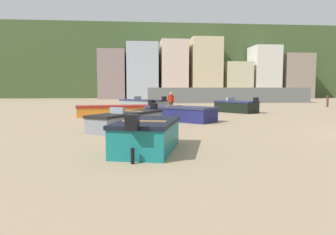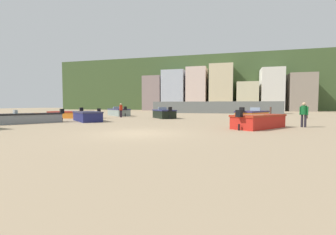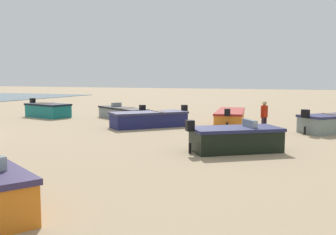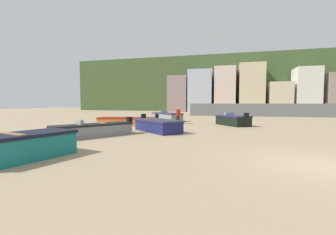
# 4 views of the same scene
# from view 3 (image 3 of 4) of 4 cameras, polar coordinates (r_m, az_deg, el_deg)

# --- Properties ---
(boat_navy_0) EXTENTS (4.26, 4.13, 1.19)m
(boat_navy_0) POSITION_cam_3_polar(r_m,az_deg,el_deg) (22.04, -2.79, -0.24)
(boat_navy_0) COLOR navy
(boat_navy_0) RESTS_ON ground
(boat_teal_3) EXTENTS (2.40, 3.71, 1.27)m
(boat_teal_3) POSITION_cam_3_polar(r_m,az_deg,el_deg) (28.74, -17.16, 1.03)
(boat_teal_3) COLOR #157070
(boat_teal_3) RESTS_ON ground
(boat_orange_4) EXTENTS (5.62, 2.53, 1.06)m
(boat_orange_4) POSITION_cam_3_polar(r_m,az_deg,el_deg) (24.65, 9.10, 0.19)
(boat_orange_4) COLOR orange
(boat_orange_4) RESTS_ON ground
(boat_black_5) EXTENTS (3.29, 3.68, 1.23)m
(boat_black_5) POSITION_cam_3_polar(r_m,az_deg,el_deg) (15.02, 9.82, -3.10)
(boat_black_5) COLOR black
(boat_black_5) RESTS_ON ground
(boat_grey_7) EXTENTS (3.65, 4.79, 1.11)m
(boat_grey_7) POSITION_cam_3_polar(r_m,az_deg,el_deg) (26.21, -6.67, 0.64)
(boat_grey_7) COLOR gray
(boat_grey_7) RESTS_ON ground
(beach_walker_foreground) EXTENTS (0.51, 0.46, 1.62)m
(beach_walker_foreground) POSITION_cam_3_polar(r_m,az_deg,el_deg) (20.00, 13.89, 0.44)
(beach_walker_foreground) COLOR black
(beach_walker_foreground) RESTS_ON ground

